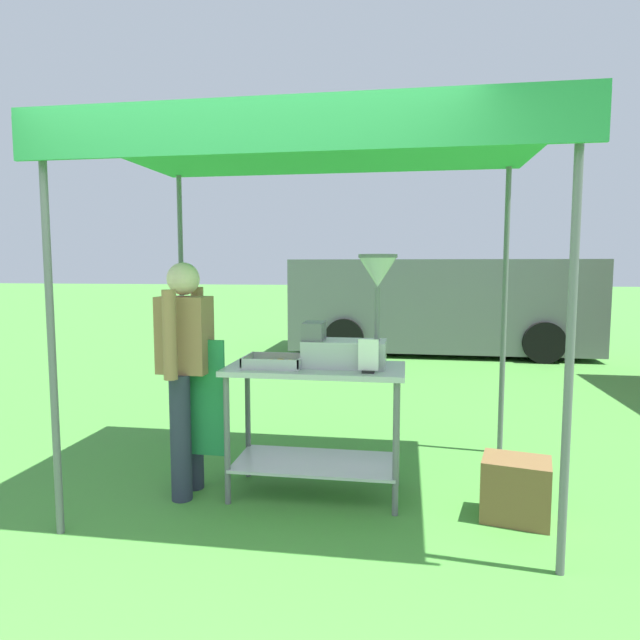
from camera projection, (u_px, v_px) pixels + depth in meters
ground_plane at (349, 365)px, 8.83m from camera, size 70.00×70.00×0.00m
stall_canopy at (318, 154)px, 3.70m from camera, size 3.03×2.08×2.44m
donut_cart at (315, 404)px, 3.77m from camera, size 1.21×0.59×0.90m
donut_tray at (274, 363)px, 3.74m from camera, size 0.40×0.30×0.07m
donut_fryer at (352, 327)px, 3.71m from camera, size 0.63×0.28×0.76m
menu_sign at (368, 359)px, 3.50m from camera, size 0.13×0.05×0.22m
vendor at (186, 366)px, 3.75m from camera, size 0.45×0.53×1.61m
supply_crate at (516, 489)px, 3.44m from camera, size 0.46×0.39×0.39m
van_grey at (440, 304)px, 10.08m from camera, size 5.29×2.14×1.69m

